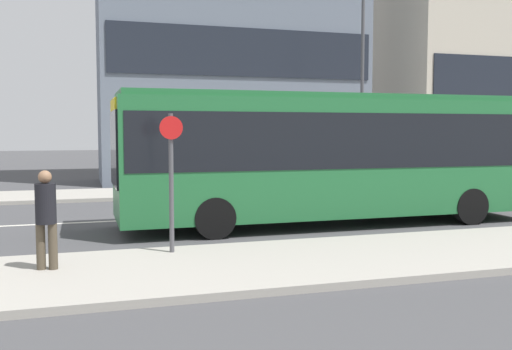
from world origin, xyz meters
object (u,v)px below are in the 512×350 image
(street_lamp, at_px, (362,70))
(parked_car_0, at_px, (481,177))
(bus_stop_sign, at_px, (171,172))
(city_bus, at_px, (332,150))
(pedestrian_near_stop, at_px, (46,214))

(street_lamp, bearing_deg, parked_car_0, -28.79)
(parked_car_0, xyz_separation_m, bus_stop_sign, (-13.76, -8.35, 1.08))
(street_lamp, bearing_deg, city_bus, -122.40)
(parked_car_0, bearing_deg, pedestrian_near_stop, -150.38)
(parked_car_0, xyz_separation_m, pedestrian_near_stop, (-15.99, -9.09, 0.48))
(parked_car_0, relative_size, bus_stop_sign, 1.51)
(parked_car_0, bearing_deg, bus_stop_sign, -148.75)
(street_lamp, bearing_deg, pedestrian_near_stop, -136.01)
(parked_car_0, distance_m, street_lamp, 6.49)
(city_bus, height_order, street_lamp, street_lamp)
(bus_stop_sign, distance_m, street_lamp, 14.70)
(bus_stop_sign, relative_size, street_lamp, 0.33)
(city_bus, distance_m, parked_car_0, 10.67)
(city_bus, relative_size, bus_stop_sign, 4.19)
(parked_car_0, distance_m, bus_stop_sign, 16.14)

